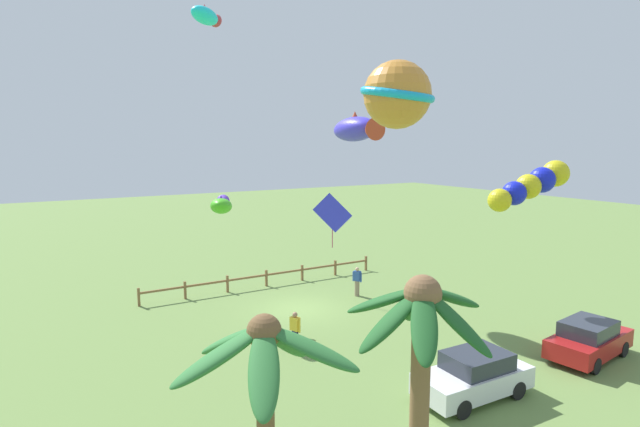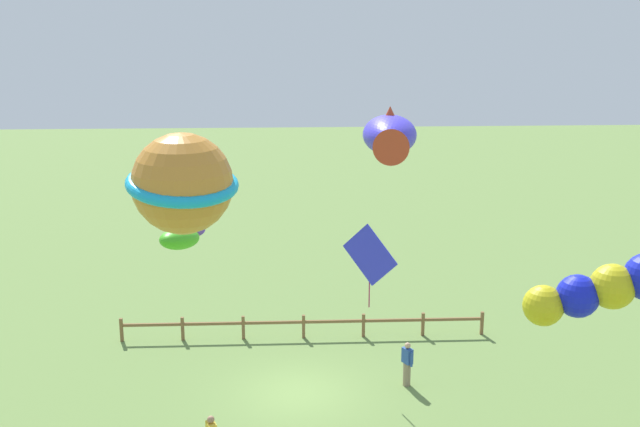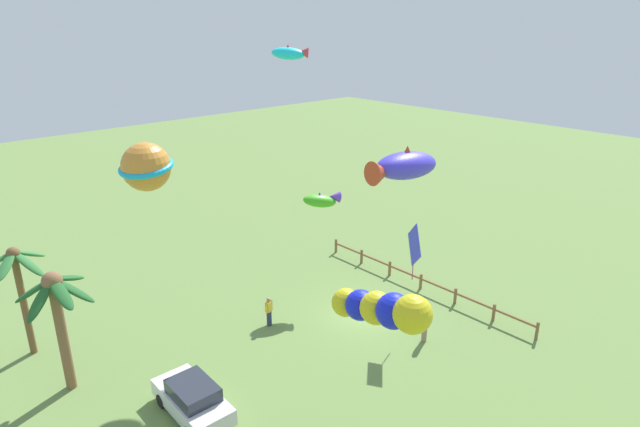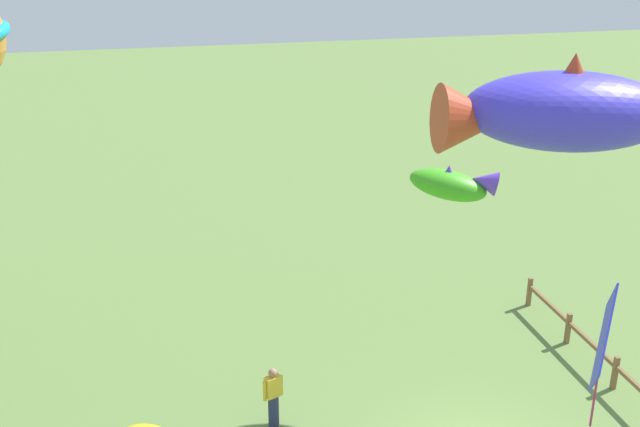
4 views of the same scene
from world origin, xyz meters
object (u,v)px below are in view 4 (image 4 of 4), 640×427
at_px(kite_fish_5, 453,184).
at_px(spectator_1, 273,397).
at_px(kite_diamond_4, 603,340).
at_px(kite_fish_0, 556,111).

bearing_deg(kite_fish_5, spectator_1, 104.11).
bearing_deg(kite_fish_5, kite_diamond_4, -176.50).
distance_m(spectator_1, kite_fish_5, 6.79).
relative_size(spectator_1, kite_diamond_4, 0.54).
bearing_deg(kite_diamond_4, kite_fish_5, 3.50).
relative_size(kite_fish_0, kite_diamond_4, 1.31).
height_order(spectator_1, kite_fish_5, kite_fish_5).
bearing_deg(kite_fish_0, spectator_1, 33.36).
distance_m(spectator_1, kite_diamond_4, 8.13).
height_order(spectator_1, kite_fish_0, kite_fish_0).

